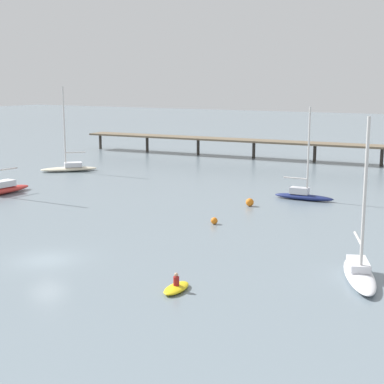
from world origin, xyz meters
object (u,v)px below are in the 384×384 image
sailboat_navy (303,193)px  mooring_buoy_inner (214,221)px  mooring_buoy_outer (250,202)px  sailboat_cream (69,167)px  sailboat_white (359,270)px  dinghy_yellow (176,287)px

sailboat_navy → mooring_buoy_inner: (-3.13, -14.18, -0.38)m
sailboat_navy → mooring_buoy_outer: (-3.55, -5.79, -0.28)m
sailboat_cream → mooring_buoy_outer: sailboat_cream is taller
sailboat_navy → sailboat_white: sailboat_white is taller
sailboat_white → mooring_buoy_outer: bearing=132.5°
dinghy_yellow → mooring_buoy_inner: (-5.83, 15.80, 0.09)m
mooring_buoy_outer → sailboat_white: bearing=-47.5°
sailboat_cream → mooring_buoy_outer: bearing=-15.1°
sailboat_cream → mooring_buoy_inner: sailboat_cream is taller
dinghy_yellow → sailboat_navy: bearing=95.2°
sailboat_white → mooring_buoy_outer: (-15.20, 16.56, -0.23)m
sailboat_navy → mooring_buoy_inner: 14.53m
sailboat_white → dinghy_yellow: size_ratio=4.01×
sailboat_cream → mooring_buoy_inner: 36.07m
sailboat_white → sailboat_cream: sailboat_cream is taller
mooring_buoy_outer → mooring_buoy_inner: mooring_buoy_outer is taller
dinghy_yellow → sailboat_white: bearing=40.5°
sailboat_cream → mooring_buoy_inner: size_ratio=19.12×
sailboat_cream → mooring_buoy_outer: 32.58m
sailboat_navy → sailboat_white: bearing=-62.5°
sailboat_white → sailboat_cream: size_ratio=0.89×
sailboat_cream → dinghy_yellow: sailboat_cream is taller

